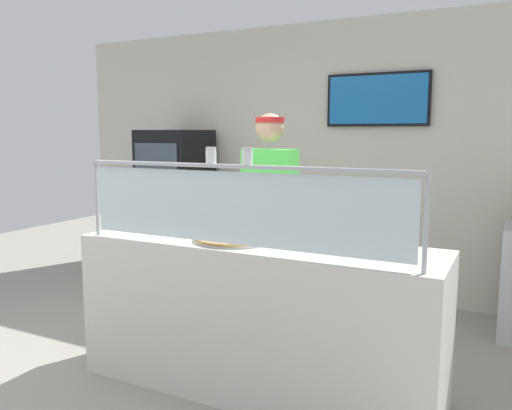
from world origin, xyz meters
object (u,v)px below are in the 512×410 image
at_px(pizza_server, 228,234).
at_px(parmesan_shaker, 211,156).
at_px(pizza_tray, 234,238).
at_px(worker_figure, 270,216).
at_px(drink_fridge, 176,207).
at_px(pepper_flake_shaker, 247,157).

bearing_deg(pizza_server, parmesan_shaker, -80.41).
bearing_deg(pizza_tray, worker_figure, 96.43).
bearing_deg(parmesan_shaker, pizza_tray, 89.30).
xyz_separation_m(pizza_server, drink_fridge, (-1.69, 1.78, -0.16)).
bearing_deg(pepper_flake_shaker, drink_fridge, 134.12).
xyz_separation_m(pizza_server, parmesan_shaker, (0.03, -0.23, 0.50)).
height_order(pizza_tray, parmesan_shaker, parmesan_shaker).
relative_size(parmesan_shaker, pepper_flake_shaker, 1.01).
relative_size(pepper_flake_shaker, drink_fridge, 0.06).
distance_m(pizza_server, worker_figure, 0.69).
height_order(pizza_server, drink_fridge, drink_fridge).
bearing_deg(pizza_tray, pepper_flake_shaker, -47.94).
bearing_deg(pepper_flake_shaker, parmesan_shaker, 180.00).
xyz_separation_m(pizza_tray, pizza_server, (-0.04, -0.02, 0.02)).
xyz_separation_m(pizza_tray, worker_figure, (-0.08, 0.67, 0.04)).
xyz_separation_m(pepper_flake_shaker, drink_fridge, (-1.96, 2.02, -0.66)).
xyz_separation_m(pizza_tray, drink_fridge, (-1.73, 1.76, -0.14)).
bearing_deg(worker_figure, drink_fridge, 146.56).
relative_size(pizza_tray, pepper_flake_shaker, 5.45).
bearing_deg(worker_figure, parmesan_shaker, -85.51).
height_order(pizza_tray, pepper_flake_shaker, pepper_flake_shaker).
distance_m(pizza_tray, pizza_server, 0.05).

